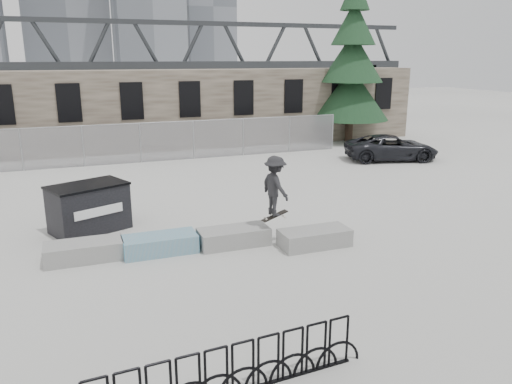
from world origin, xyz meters
The scene contains 13 objects.
ground centered at (0.00, 0.00, 0.00)m, with size 120.00×120.00×0.00m, color beige.
stone_wall centered at (0.00, 16.24, 2.26)m, with size 36.00×2.58×4.50m.
chainlink_fence centered at (0.00, 12.50, 1.04)m, with size 22.06×0.06×2.02m.
planter_far_left centered at (-3.21, 0.20, 0.27)m, with size 2.00×0.90×0.49m.
planter_center_left centered at (-1.24, 0.01, 0.27)m, with size 2.00×0.90×0.49m.
planter_center_right centered at (0.84, -0.15, 0.27)m, with size 2.00×0.90×0.49m.
planter_offset centered at (2.97, -1.04, 0.27)m, with size 2.00×0.90×0.49m.
dumpster centered at (-2.94, 2.58, 0.74)m, with size 2.60×2.13×1.47m.
bike_rack centered at (-1.25, -6.41, 0.44)m, with size 4.93×0.39×0.90m.
spruce_tree centered at (13.34, 14.61, 4.63)m, with size 4.77×4.77×11.50m.
truss_bridge centered at (10.00, 55.00, 4.13)m, with size 70.00×3.00×9.80m.
suv centered at (12.30, 8.58, 0.66)m, with size 2.18×4.73×1.31m, color black.
skateboarder centered at (1.99, -0.44, 1.71)m, with size 0.84×1.21×1.86m.
Camera 1 is at (-3.25, -12.94, 5.22)m, focal length 35.00 mm.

